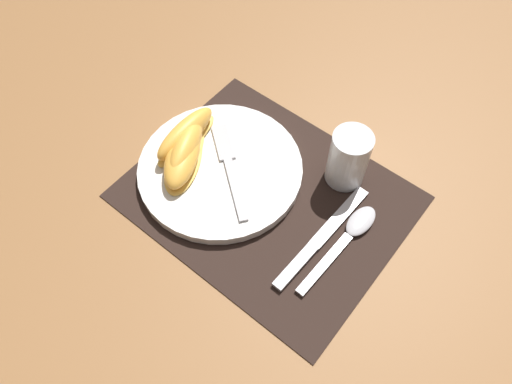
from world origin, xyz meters
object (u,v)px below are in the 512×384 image
citrus_wedge_2 (183,157)px  fork (229,163)px  knife (320,239)px  citrus_wedge_1 (186,149)px  spoon (351,232)px  citrus_wedge_0 (185,135)px  juice_glass (348,161)px  plate (220,169)px

citrus_wedge_2 → fork: bearing=36.2°
knife → citrus_wedge_1: 0.26m
citrus_wedge_2 → knife: bearing=7.3°
spoon → knife: bearing=-129.0°
knife → citrus_wedge_0: bearing=179.6°
fork → citrus_wedge_0: citrus_wedge_0 is taller
juice_glass → plate: bearing=-143.5°
plate → spoon: size_ratio=1.45×
plate → fork: 0.02m
plate → fork: bearing=54.4°
plate → spoon: bearing=9.5°
knife → fork: (-0.19, 0.01, 0.02)m
juice_glass → knife: size_ratio=0.45×
knife → spoon: size_ratio=1.19×
juice_glass → spoon: bearing=-50.5°
juice_glass → fork: bearing=-144.9°
fork → citrus_wedge_1: size_ratio=1.28×
citrus_wedge_0 → fork: bearing=6.4°
juice_glass → fork: juice_glass is taller
juice_glass → spoon: juice_glass is taller
juice_glass → citrus_wedge_0: (-0.24, -0.12, -0.01)m
spoon → citrus_wedge_2: (-0.28, -0.07, 0.03)m
knife → citrus_wedge_1: citrus_wedge_1 is taller
knife → fork: 0.19m
spoon → fork: (-0.22, -0.03, 0.01)m
fork → citrus_wedge_2: citrus_wedge_2 is taller
citrus_wedge_0 → knife: bearing=-0.4°
juice_glass → citrus_wedge_1: juice_glass is taller
citrus_wedge_0 → juice_glass: bearing=26.3°
juice_glass → fork: size_ratio=0.61×
knife → citrus_wedge_0: citrus_wedge_0 is taller
knife → plate: bearing=-179.9°
juice_glass → spoon: (0.07, -0.08, -0.04)m
citrus_wedge_2 → juice_glass: bearing=35.4°
juice_glass → citrus_wedge_1: size_ratio=0.78×
plate → citrus_wedge_2: size_ratio=1.86×
juice_glass → knife: bearing=-73.1°
plate → knife: bearing=0.1°
plate → juice_glass: bearing=36.5°
spoon → fork: size_ratio=1.13×
fork → citrus_wedge_2: (-0.06, -0.04, 0.01)m
spoon → fork: bearing=-173.2°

